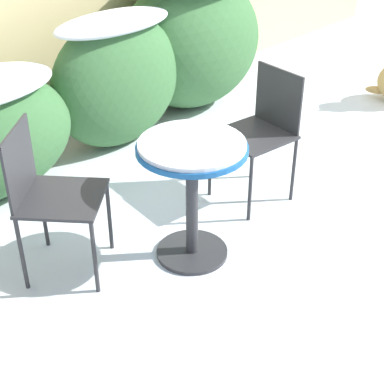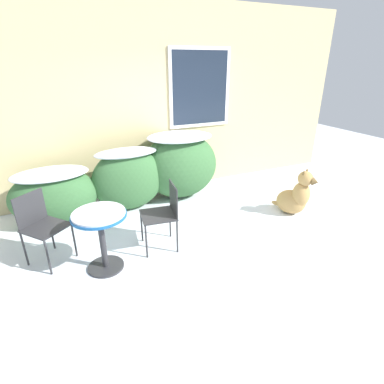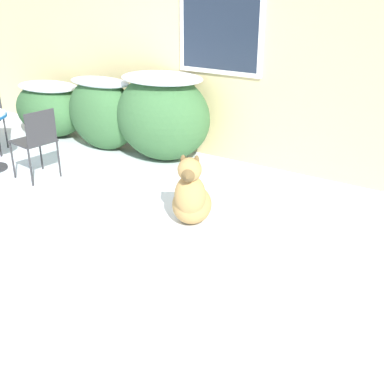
{
  "view_description": "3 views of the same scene",
  "coord_description": "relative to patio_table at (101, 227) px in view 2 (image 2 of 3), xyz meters",
  "views": [
    {
      "loc": [
        -3.44,
        -1.88,
        2.2
      ],
      "look_at": [
        -1.39,
        0.09,
        0.44
      ],
      "focal_mm": 55.0,
      "sensor_mm": 36.0,
      "label": 1
    },
    {
      "loc": [
        -1.69,
        -3.06,
        2.32
      ],
      "look_at": [
        0.0,
        0.6,
        0.55
      ],
      "focal_mm": 28.0,
      "sensor_mm": 36.0,
      "label": 2
    },
    {
      "loc": [
        4.09,
        -3.43,
        2.31
      ],
      "look_at": [
        1.66,
        0.3,
        0.33
      ],
      "focal_mm": 45.0,
      "sensor_mm": 36.0,
      "label": 3
    }
  ],
  "objects": [
    {
      "name": "ground_plane",
      "position": [
        1.39,
        -0.09,
        -0.56
      ],
      "size": [
        16.0,
        16.0,
        0.0
      ],
      "primitive_type": "plane",
      "color": "silver"
    },
    {
      "name": "house_wall",
      "position": [
        1.44,
        2.11,
        1.09
      ],
      "size": [
        8.0,
        0.1,
        3.29
      ],
      "color": "#D1BC84",
      "rests_on": "ground_plane"
    },
    {
      "name": "shrub_left",
      "position": [
        -0.46,
        1.5,
        -0.11
      ],
      "size": [
        1.29,
        0.83,
        0.85
      ],
      "color": "#386638",
      "rests_on": "ground_plane"
    },
    {
      "name": "shrub_middle",
      "position": [
        0.68,
        1.47,
        -0.01
      ],
      "size": [
        1.18,
        0.61,
        1.04
      ],
      "color": "#386638",
      "rests_on": "ground_plane"
    },
    {
      "name": "shrub_right",
      "position": [
        1.66,
        1.61,
        0.06
      ],
      "size": [
        1.37,
        1.05,
        1.18
      ],
      "color": "#386638",
      "rests_on": "ground_plane"
    },
    {
      "name": "patio_table",
      "position": [
        0.0,
        0.0,
        0.0
      ],
      "size": [
        0.62,
        0.62,
        0.76
      ],
      "color": "#2D2D30",
      "rests_on": "ground_plane"
    },
    {
      "name": "patio_chair_near_table",
      "position": [
        -0.63,
        0.48,
        -0.05
      ],
      "size": [
        0.62,
        0.62,
        0.89
      ],
      "rotation": [
        0.0,
        0.0,
        0.69
      ],
      "color": "#2D2D30",
      "rests_on": "ground_plane"
    },
    {
      "name": "patio_chair_far_side",
      "position": [
        0.82,
        0.15,
        -0.05
      ],
      "size": [
        0.49,
        0.49,
        0.89
      ],
      "rotation": [
        0.0,
        0.0,
        -1.7
      ],
      "color": "#2D2D30",
      "rests_on": "ground_plane"
    },
    {
      "name": "dog",
      "position": [
        3.08,
        0.15,
        -0.27
      ],
      "size": [
        0.57,
        0.68,
        0.78
      ],
      "rotation": [
        0.0,
        0.0,
        0.45
      ],
      "color": "tan",
      "rests_on": "ground_plane"
    }
  ]
}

